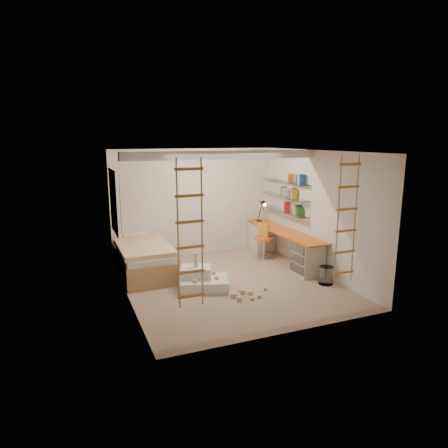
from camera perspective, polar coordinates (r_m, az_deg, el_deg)
name	(u,v)px	position (r m, az deg, el deg)	size (l,w,h in m)	color
floor	(230,283)	(8.08, 0.81, -8.42)	(4.50, 4.50, 0.00)	#9E8066
ceiling_beam	(224,155)	(7.85, 0.00, 9.83)	(4.00, 0.18, 0.16)	white
window_frame	(115,202)	(8.61, -15.36, 3.12)	(0.06, 1.15, 1.35)	white
window_blind	(117,201)	(8.62, -15.09, 3.14)	(0.02, 1.00, 1.20)	#4C2D1E
rope_ladder_left	(190,235)	(5.61, -4.86, -1.53)	(0.41, 0.04, 2.13)	#BE7820
rope_ladder_right	(346,220)	(6.89, 17.09, 0.54)	(0.41, 0.04, 2.13)	orange
waste_bin	(326,275)	(8.22, 14.38, -7.11)	(0.29, 0.29, 0.36)	white
desk	(283,245)	(9.43, 8.41, -2.94)	(0.56, 2.80, 0.75)	orange
shelves	(284,196)	(9.52, 8.59, 3.93)	(0.25, 1.80, 0.71)	white
bed	(143,259)	(8.69, -11.46, -4.88)	(1.02, 2.00, 0.69)	#AD7F51
task_lamp	(263,207)	(10.07, 5.54, 2.37)	(0.14, 0.36, 0.57)	black
swivel_chair	(264,246)	(9.60, 5.69, -3.11)	(0.65, 0.65, 0.87)	orange
play_platform	(202,280)	(7.79, -3.19, -7.98)	(1.09, 0.96, 0.40)	silver
toy_blocks	(227,283)	(7.53, 0.47, -8.39)	(1.35, 1.12, 0.67)	#CCB284
books	(284,193)	(9.50, 8.60, 4.46)	(0.14, 0.58, 0.92)	#1E722D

